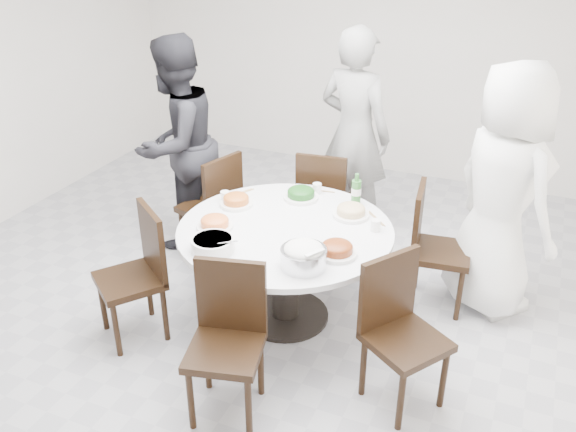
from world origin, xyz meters
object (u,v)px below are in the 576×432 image
at_px(rice_bowl, 304,258).
at_px(soup_bowl, 213,244).
at_px(chair_ne, 441,249).
at_px(diner_right, 503,192).
at_px(chair_n, 325,200).
at_px(chair_nw, 209,205).
at_px(dining_table, 285,274).
at_px(chair_s, 225,348).
at_px(chair_sw, 129,278).
at_px(beverage_bottle, 356,189).
at_px(diner_middle, 354,134).
at_px(diner_left, 177,144).
at_px(chair_se, 407,338).

xyz_separation_m(rice_bowl, soup_bowl, (-0.61, -0.05, -0.02)).
height_order(chair_ne, diner_right, diner_right).
xyz_separation_m(chair_n, chair_nw, (-0.87, -0.49, 0.00)).
bearing_deg(chair_n, dining_table, 87.82).
distance_m(chair_s, diner_right, 2.24).
bearing_deg(soup_bowl, dining_table, 56.19).
xyz_separation_m(chair_sw, rice_bowl, (1.20, 0.19, 0.34)).
bearing_deg(chair_n, chair_ne, 149.92).
distance_m(chair_nw, chair_sw, 1.19).
bearing_deg(chair_sw, soup_bowl, 50.62).
height_order(chair_sw, chair_s, same).
distance_m(chair_s, beverage_bottle, 1.62).
relative_size(dining_table, diner_middle, 0.80).
relative_size(diner_middle, soup_bowl, 6.65).
distance_m(dining_table, chair_nw, 1.13).
distance_m(chair_sw, diner_middle, 2.35).
relative_size(diner_left, beverage_bottle, 7.45).
distance_m(chair_sw, chair_se, 1.90).
distance_m(rice_bowl, beverage_bottle, 0.96).
bearing_deg(diner_right, diner_left, 44.40).
xyz_separation_m(chair_s, diner_middle, (-0.04, 2.51, 0.47)).
bearing_deg(diner_left, chair_s, 45.15).
relative_size(chair_nw, chair_se, 1.00).
relative_size(chair_s, diner_middle, 0.51).
distance_m(chair_nw, chair_s, 1.88).
bearing_deg(diner_left, beverage_bottle, 90.28).
height_order(chair_n, diner_right, diner_right).
relative_size(chair_ne, chair_nw, 1.00).
height_order(chair_s, diner_left, diner_left).
relative_size(chair_s, rice_bowl, 3.30).
height_order(dining_table, diner_right, diner_right).
distance_m(rice_bowl, soup_bowl, 0.61).
bearing_deg(rice_bowl, chair_se, -7.35).
distance_m(chair_s, soup_bowl, 0.72).
bearing_deg(diner_middle, chair_nw, 57.43).
xyz_separation_m(diner_middle, rice_bowl, (0.29, -1.92, -0.13)).
xyz_separation_m(diner_middle, soup_bowl, (-0.32, -1.97, -0.15)).
height_order(chair_se, beverage_bottle, beverage_bottle).
bearing_deg(beverage_bottle, chair_se, -57.86).
bearing_deg(beverage_bottle, diner_middle, 108.74).
bearing_deg(chair_sw, chair_ne, 69.61).
bearing_deg(diner_middle, chair_n, 90.85).
height_order(chair_n, chair_se, same).
bearing_deg(beverage_bottle, chair_s, -100.30).
distance_m(chair_sw, rice_bowl, 1.26).
distance_m(diner_middle, soup_bowl, 2.00).
xyz_separation_m(chair_nw, soup_bowl, (0.65, -1.05, 0.32)).
bearing_deg(diner_right, dining_table, 73.68).
height_order(chair_n, rice_bowl, chair_n).
distance_m(chair_se, soup_bowl, 1.34).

